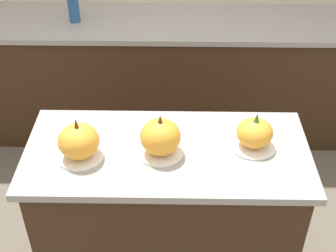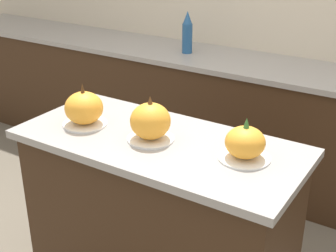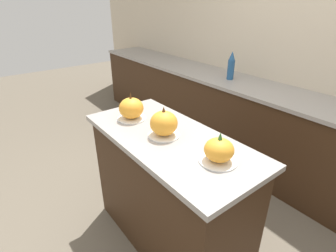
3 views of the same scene
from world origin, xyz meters
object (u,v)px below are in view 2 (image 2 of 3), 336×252
(pumpkin_cake_center, at_px, (150,122))
(pumpkin_cake_right, at_px, (245,144))
(pumpkin_cake_left, at_px, (84,109))
(bottle_tall, at_px, (187,33))

(pumpkin_cake_center, height_order, pumpkin_cake_right, pumpkin_cake_center)
(pumpkin_cake_left, bearing_deg, pumpkin_cake_center, 5.05)
(pumpkin_cake_left, height_order, bottle_tall, bottle_tall)
(pumpkin_cake_center, bearing_deg, bottle_tall, 114.35)
(bottle_tall, bearing_deg, pumpkin_cake_center, -65.65)
(pumpkin_cake_left, relative_size, bottle_tall, 0.69)
(pumpkin_cake_right, relative_size, bottle_tall, 0.70)
(pumpkin_cake_right, xyz_separation_m, bottle_tall, (-1.02, 1.30, 0.06))
(pumpkin_cake_left, height_order, pumpkin_cake_center, pumpkin_cake_left)
(pumpkin_cake_right, bearing_deg, bottle_tall, 128.14)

